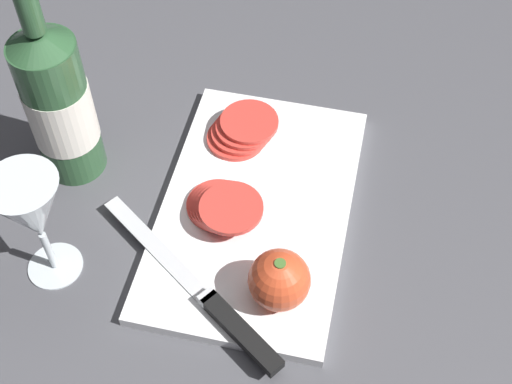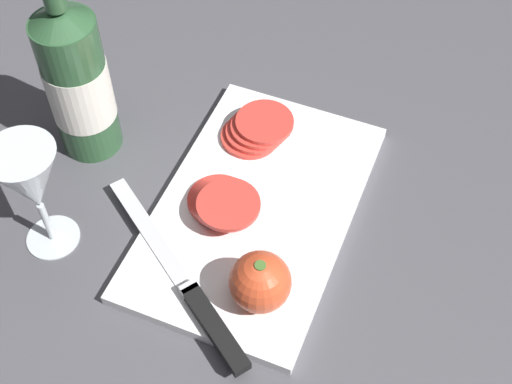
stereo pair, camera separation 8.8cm
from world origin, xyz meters
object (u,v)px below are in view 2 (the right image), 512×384
at_px(tomato_slice_stack_far, 223,202).
at_px(whole_tomato, 260,282).
at_px(knife, 201,308).
at_px(tomato_slice_stack_near, 257,129).
at_px(wine_bottle, 77,80).
at_px(wine_glass, 31,183).

bearing_deg(tomato_slice_stack_far, whole_tomato, 42.12).
bearing_deg(knife, tomato_slice_stack_near, -46.12).
xyz_separation_m(whole_tomato, tomato_slice_stack_near, (-0.23, -0.10, -0.02)).
height_order(wine_bottle, tomato_slice_stack_near, wine_bottle).
bearing_deg(tomato_slice_stack_far, tomato_slice_stack_near, -176.65).
distance_m(knife, tomato_slice_stack_near, 0.28).
relative_size(wine_bottle, knife, 1.27).
relative_size(wine_bottle, tomato_slice_stack_far, 3.30).
bearing_deg(tomato_slice_stack_near, knife, 8.70).
bearing_deg(wine_bottle, tomato_slice_stack_far, 77.32).
distance_m(whole_tomato, knife, 0.08).
xyz_separation_m(whole_tomato, tomato_slice_stack_far, (-0.10, -0.09, -0.02)).
distance_m(wine_glass, tomato_slice_stack_far, 0.23).
distance_m(wine_glass, whole_tomato, 0.28).
relative_size(knife, tomato_slice_stack_near, 2.80).
bearing_deg(wine_glass, whole_tomato, 92.46).
relative_size(wine_glass, knife, 0.62).
distance_m(whole_tomato, tomato_slice_stack_far, 0.13).
bearing_deg(wine_glass, tomato_slice_stack_near, 143.75).
height_order(knife, tomato_slice_stack_near, tomato_slice_stack_near).
bearing_deg(whole_tomato, tomato_slice_stack_near, -157.17).
relative_size(whole_tomato, tomato_slice_stack_far, 0.71).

